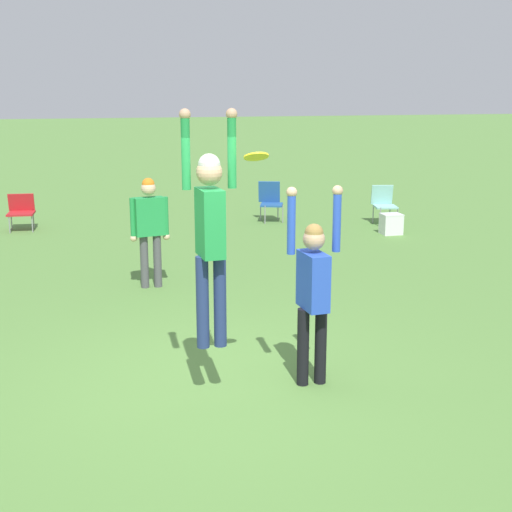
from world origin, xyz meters
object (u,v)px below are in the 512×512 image
person_jumping (210,224)px  cooler_box (391,224)px  person_defending (313,283)px  frisbee (256,157)px  camping_chair_2 (384,202)px  person_spectator_near (150,223)px  camping_chair_3 (21,209)px  camping_chair_1 (270,199)px

person_jumping → cooler_box: person_jumping is taller
cooler_box → person_defending: bearing=-119.8°
frisbee → camping_chair_2: frisbee is taller
camping_chair_2 → cooler_box: 1.14m
frisbee → camping_chair_2: 9.50m
person_defending → person_spectator_near: size_ratio=1.23×
person_jumping → person_spectator_near: size_ratio=1.36×
person_spectator_near → person_jumping: bearing=-97.3°
person_jumping → camping_chair_3: 9.39m
person_defending → frisbee: size_ratio=8.90×
camping_chair_2 → cooler_box: size_ratio=2.00×
person_defending → camping_chair_2: person_defending is taller
person_jumping → camping_chair_2: size_ratio=2.67×
camping_chair_3 → person_spectator_near: bearing=118.3°
person_defending → camping_chair_2: size_ratio=2.42×
camping_chair_3 → cooler_box: size_ratio=1.78×
person_defending → cooler_box: (3.84, 6.70, -0.85)m
person_jumping → cooler_box: 8.50m
camping_chair_1 → camping_chair_2: bearing=177.7°
person_defending → frisbee: (-0.63, -0.24, 1.27)m
cooler_box → camping_chair_1: bearing=135.8°
camping_chair_2 → person_spectator_near: bearing=46.0°
person_defending → frisbee: 1.44m
camping_chair_1 → person_spectator_near: person_spectator_near is taller
camping_chair_2 → person_defending: bearing=72.5°
frisbee → camping_chair_3: size_ratio=0.31×
frisbee → person_spectator_near: (-0.61, 4.17, -1.35)m
camping_chair_3 → cooler_box: camping_chair_3 is taller
camping_chair_1 → person_spectator_near: size_ratio=0.53×
person_spectator_near → cooler_box: bearing=18.3°
person_spectator_near → cooler_box: (5.08, 2.77, -0.77)m
camping_chair_2 → frisbee: bearing=69.7°
camping_chair_1 → cooler_box: 2.82m
person_defending → camping_chair_1: 8.87m
person_jumping → cooler_box: bearing=-40.7°
camping_chair_1 → person_spectator_near: bearing=75.8°
camping_chair_2 → camping_chair_3: size_ratio=1.12×
person_jumping → person_defending: (1.03, 0.09, -0.66)m
person_spectator_near → camping_chair_1: bearing=46.7°
frisbee → camping_chair_3: 9.74m
camping_chair_3 → person_spectator_near: (2.21, -4.96, 0.55)m
person_jumping → camping_chair_1: bearing=-23.1°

